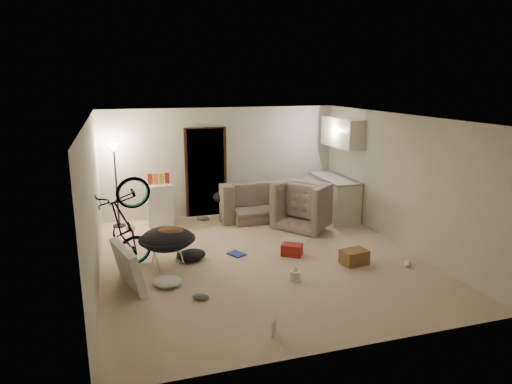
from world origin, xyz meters
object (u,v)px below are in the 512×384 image
object	(u,v)px
kitchen_counter	(334,198)
drink_case_b	(292,250)
bicycle	(126,245)
saucer_chair	(167,244)
floor_lamp	(115,168)
drink_case_a	(354,257)
armchair	(310,209)
tv_box	(128,267)
juicer	(295,275)
mini_fridge	(160,204)
sofa	(265,203)

from	to	relation	value
kitchen_counter	drink_case_b	distance (m)	2.76
bicycle	saucer_chair	distance (m)	0.68
floor_lamp	drink_case_a	distance (m)	5.26
armchair	saucer_chair	size ratio (longest dim) A/B	1.20
floor_lamp	drink_case_a	world-z (taller)	floor_lamp
tv_box	juicer	world-z (taller)	tv_box
tv_box	armchair	bearing A→B (deg)	12.13
armchair	drink_case_a	world-z (taller)	armchair
kitchen_counter	tv_box	xyz separation A→B (m)	(-4.73, -2.52, -0.10)
floor_lamp	tv_box	size ratio (longest dim) A/B	1.77
kitchen_counter	drink_case_b	xyz separation A→B (m)	(-1.85, -2.02, -0.34)
mini_fridge	drink_case_b	world-z (taller)	mini_fridge
sofa	drink_case_a	world-z (taller)	sofa
floor_lamp	kitchen_counter	size ratio (longest dim) A/B	1.21
armchair	drink_case_b	size ratio (longest dim) A/B	3.20
floor_lamp	tv_box	distance (m)	3.32
tv_box	drink_case_b	distance (m)	2.93
floor_lamp	armchair	bearing A→B (deg)	-15.58
sofa	saucer_chair	xyz separation A→B (m)	(-2.52, -2.33, 0.08)
saucer_chair	juicer	distance (m)	2.23
juicer	mini_fridge	bearing A→B (deg)	115.91
bicycle	saucer_chair	xyz separation A→B (m)	(0.67, -0.11, -0.02)
mini_fridge	saucer_chair	distance (m)	2.43
juicer	drink_case_a	bearing A→B (deg)	15.46
juicer	bicycle	bearing A→B (deg)	152.87
kitchen_counter	mini_fridge	size ratio (longest dim) A/B	1.64
saucer_chair	sofa	bearing A→B (deg)	42.72
saucer_chair	drink_case_b	xyz separation A→B (m)	(2.21, -0.14, -0.30)
armchair	drink_case_b	world-z (taller)	armchair
drink_case_a	saucer_chair	bearing A→B (deg)	156.90
sofa	bicycle	bearing A→B (deg)	34.05
floor_lamp	saucer_chair	distance (m)	2.79
drink_case_b	juicer	size ratio (longest dim) A/B	1.52
juicer	floor_lamp	bearing A→B (deg)	125.31
saucer_chair	tv_box	xyz separation A→B (m)	(-0.67, -0.64, -0.07)
saucer_chair	tv_box	size ratio (longest dim) A/B	0.94
tv_box	saucer_chair	bearing A→B (deg)	28.47
drink_case_a	juicer	distance (m)	1.28
sofa	juicer	world-z (taller)	sofa
armchair	bicycle	size ratio (longest dim) A/B	0.71
bicycle	juicer	size ratio (longest dim) A/B	6.87
armchair	floor_lamp	bearing A→B (deg)	37.20
saucer_chair	bicycle	bearing A→B (deg)	170.38
bicycle	saucer_chair	world-z (taller)	bicycle
tv_box	bicycle	bearing A→B (deg)	74.48
tv_box	drink_case_a	xyz separation A→B (m)	(3.76, -0.20, -0.21)
kitchen_counter	bicycle	distance (m)	5.05
kitchen_counter	bicycle	bearing A→B (deg)	-159.54
kitchen_counter	bicycle	xyz separation A→B (m)	(-4.73, -1.76, -0.01)
mini_fridge	juicer	distance (m)	4.03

